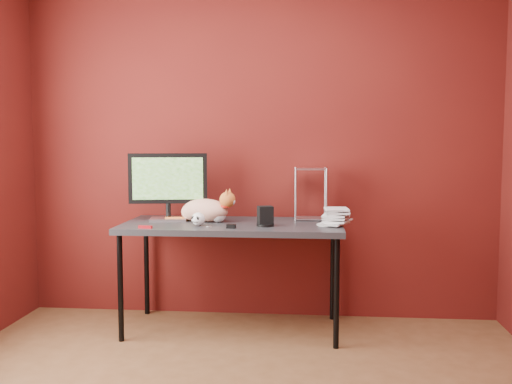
# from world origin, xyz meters

# --- Properties ---
(room) EXTENTS (3.52, 3.52, 2.61)m
(room) POSITION_xyz_m (0.00, 0.00, 1.45)
(room) COLOR brown
(room) RESTS_ON ground
(desk) EXTENTS (1.50, 0.70, 0.75)m
(desk) POSITION_xyz_m (-0.15, 1.37, 0.70)
(desk) COLOR black
(desk) RESTS_ON ground
(monitor) EXTENTS (0.55, 0.22, 0.48)m
(monitor) POSITION_xyz_m (-0.62, 1.45, 1.02)
(monitor) COLOR #BABABF
(monitor) RESTS_ON desk
(cat) EXTENTS (0.51, 0.27, 0.24)m
(cat) POSITION_xyz_m (-0.35, 1.43, 0.83)
(cat) COLOR #C55429
(cat) RESTS_ON desk
(skull_mug) EXTENTS (0.09, 0.10, 0.09)m
(skull_mug) POSITION_xyz_m (-0.36, 1.22, 0.80)
(skull_mug) COLOR white
(skull_mug) RESTS_ON desk
(speaker) EXTENTS (0.12, 0.12, 0.13)m
(speaker) POSITION_xyz_m (0.08, 1.25, 0.81)
(speaker) COLOR black
(speaker) RESTS_ON desk
(book_stack) EXTENTS (0.23, 0.26, 1.25)m
(book_stack) POSITION_xyz_m (0.48, 1.37, 1.38)
(book_stack) COLOR beige
(book_stack) RESTS_ON desk
(wire_rack) EXTENTS (0.23, 0.19, 0.37)m
(wire_rack) POSITION_xyz_m (0.38, 1.59, 0.94)
(wire_rack) COLOR #BABABF
(wire_rack) RESTS_ON desk
(pocket_knife) EXTENTS (0.09, 0.03, 0.02)m
(pocket_knife) POSITION_xyz_m (-0.68, 1.08, 0.76)
(pocket_knife) COLOR maroon
(pocket_knife) RESTS_ON desk
(black_gadget) EXTENTS (0.06, 0.04, 0.03)m
(black_gadget) POSITION_xyz_m (-0.13, 1.13, 0.76)
(black_gadget) COLOR black
(black_gadget) RESTS_ON desk
(washer) EXTENTS (0.04, 0.04, 0.00)m
(washer) POSITION_xyz_m (-0.28, 1.19, 0.75)
(washer) COLOR #BABABF
(washer) RESTS_ON desk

